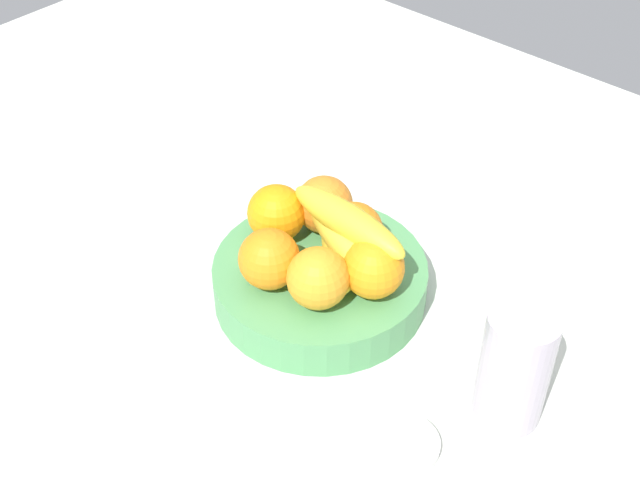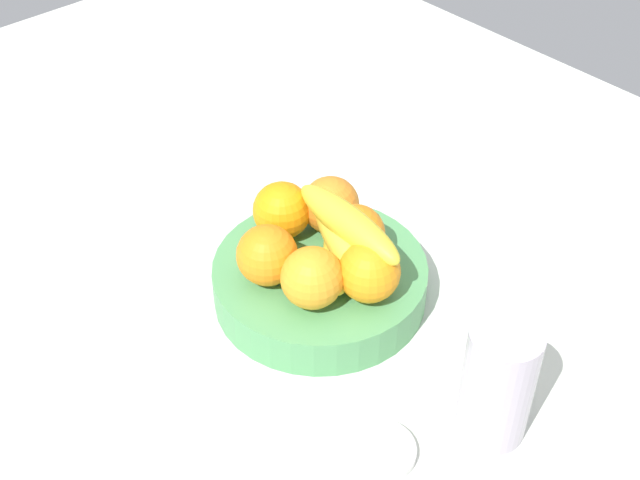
% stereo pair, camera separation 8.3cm
% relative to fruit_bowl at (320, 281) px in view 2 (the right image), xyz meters
% --- Properties ---
extents(ground_plane, '(1.80, 1.40, 0.03)m').
position_rel_fruit_bowl_xyz_m(ground_plane, '(-0.02, -0.01, -0.04)').
color(ground_plane, silver).
extents(fruit_bowl, '(0.26, 0.26, 0.05)m').
position_rel_fruit_bowl_xyz_m(fruit_bowl, '(0.00, 0.00, 0.00)').
color(fruit_bowl, '#51985A').
rests_on(fruit_bowl, ground_plane).
extents(orange_front_left, '(0.07, 0.07, 0.07)m').
position_rel_fruit_bowl_xyz_m(orange_front_left, '(-0.02, -0.06, 0.06)').
color(orange_front_left, orange).
rests_on(orange_front_left, fruit_bowl).
extents(orange_front_right, '(0.07, 0.07, 0.07)m').
position_rel_fruit_bowl_xyz_m(orange_front_right, '(0.04, -0.05, 0.06)').
color(orange_front_right, orange).
rests_on(orange_front_right, fruit_bowl).
extents(orange_center, '(0.07, 0.07, 0.07)m').
position_rel_fruit_bowl_xyz_m(orange_center, '(0.07, 0.01, 0.06)').
color(orange_center, orange).
rests_on(orange_center, fruit_bowl).
extents(orange_back_left, '(0.07, 0.07, 0.07)m').
position_rel_fruit_bowl_xyz_m(orange_back_left, '(0.02, 0.04, 0.06)').
color(orange_back_left, orange).
rests_on(orange_back_left, fruit_bowl).
extents(orange_back_right, '(0.07, 0.07, 0.07)m').
position_rel_fruit_bowl_xyz_m(orange_back_right, '(-0.04, 0.06, 0.06)').
color(orange_back_right, orange).
rests_on(orange_back_right, fruit_bowl).
extents(orange_top_stack, '(0.07, 0.07, 0.07)m').
position_rel_fruit_bowl_xyz_m(orange_top_stack, '(-0.08, 0.01, 0.06)').
color(orange_top_stack, orange).
rests_on(orange_top_stack, fruit_bowl).
extents(banana_bunch, '(0.18, 0.15, 0.08)m').
position_rel_fruit_bowl_xyz_m(banana_bunch, '(0.01, 0.03, 0.07)').
color(banana_bunch, yellow).
rests_on(banana_bunch, fruit_bowl).
extents(thermos_tumbler, '(0.07, 0.07, 0.14)m').
position_rel_fruit_bowl_xyz_m(thermos_tumbler, '(0.26, 0.00, 0.05)').
color(thermos_tumbler, '#BAADBF').
rests_on(thermos_tumbler, ground_plane).
extents(jar_lid, '(0.07, 0.07, 0.01)m').
position_rel_fruit_bowl_xyz_m(jar_lid, '(0.21, -0.11, -0.02)').
color(jar_lid, silver).
rests_on(jar_lid, ground_plane).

